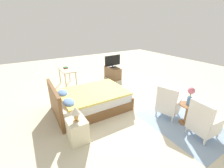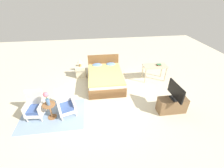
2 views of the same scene
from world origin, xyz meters
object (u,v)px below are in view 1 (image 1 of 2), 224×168
Objects in this scene: table_lamp at (76,112)px; vanity_desk at (67,72)px; book_stack at (66,68)px; nightstand at (78,131)px; armchair_by_window_right at (168,104)px; bed at (90,100)px; armchair_by_window_left at (203,123)px; tv_stand at (113,73)px; side_table at (187,112)px; tv_flatscreen at (113,61)px; flower_vase at (191,94)px.

vanity_desk is (3.34, -0.75, -0.13)m from table_lamp.
nightstand is at bearing 167.90° from book_stack.
armchair_by_window_right is 1.71× the size of nightstand.
armchair_by_window_left is at bearing -145.20° from bed.
tv_stand is at bearing -42.00° from nightstand.
armchair_by_window_right is 0.96× the size of tv_stand.
side_table is 4.06m from tv_stand.
book_stack is (4.86, 1.73, 0.37)m from armchair_by_window_left.
tv_flatscreen is (3.57, -0.39, 0.45)m from armchair_by_window_right.
tv_flatscreen is 2.14m from vanity_desk.
tv_flatscreen reaches higher than flower_vase.
armchair_by_window_right is at bearing 17.91° from side_table.
armchair_by_window_left is at bearing 179.84° from armchair_by_window_right.
armchair_by_window_right is 2.54m from table_lamp.
bed is 1.42m from table_lamp.
side_table is at bearing -108.12° from nightstand.
side_table is 4.78m from book_stack.
flower_vase reaches higher than bed.
armchair_by_window_left is 1.71× the size of nightstand.
armchair_by_window_right is 3.62m from tv_flatscreen.
bed is at bearing -35.06° from table_lamp.
bed is at bearing 134.84° from tv_stand.
armchair_by_window_right is 1.65× the size of side_table.
nightstand is 0.56× the size of tv_stand.
book_stack is at bearing 0.44° from bed.
bed reaches higher than armchair_by_window_left.
armchair_by_window_left is 2.85m from table_lamp.
flower_vase is at bearing -162.09° from armchair_by_window_right.
bed is 2.45m from book_stack.
armchair_by_window_left reaches higher than vanity_desk.
bed reaches higher than nightstand.
table_lamp reaches higher than book_stack.
nightstand is (0.38, 2.48, -0.11)m from armchair_by_window_right.
armchair_by_window_left is 0.70m from flower_vase.
side_table is 4.09m from tv_flatscreen.
side_table is (0.49, -0.16, -0.03)m from armchair_by_window_left.
bed reaches higher than vanity_desk.
tv_flatscreen reaches higher than nightstand.
side_table is at bearing 176.72° from tv_stand.
armchair_by_window_left reaches higher than tv_stand.
vanity_desk reaches higher than tv_stand.
tv_flatscreen reaches higher than armchair_by_window_right.
vanity_desk is (2.24, 0.03, 0.32)m from bed.
flower_vase reaches higher than side_table.
tv_flatscreen reaches higher than side_table.
flower_vase is (-0.48, -0.16, 0.47)m from armchair_by_window_right.
armchair_by_window_right reaches higher than vanity_desk.
armchair_by_window_right reaches higher than nightstand.
armchair_by_window_right is at bearing 173.80° from tv_flatscreen.
tv_stand is 2.16m from vanity_desk.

